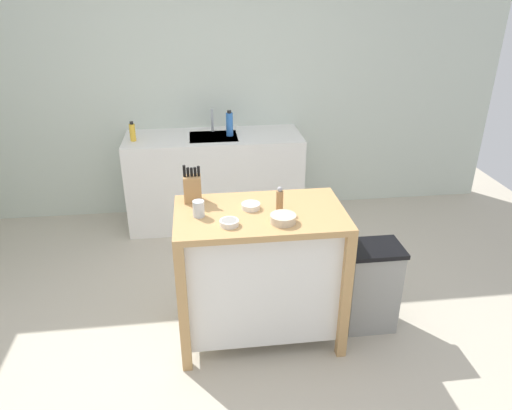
# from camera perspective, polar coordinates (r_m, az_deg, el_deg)

# --- Properties ---
(ground_plane) EXTENTS (6.85, 6.85, 0.00)m
(ground_plane) POSITION_cam_1_polar(r_m,az_deg,el_deg) (3.29, -3.44, -17.04)
(ground_plane) COLOR #BCB29E
(ground_plane) RESTS_ON ground
(wall_back) EXTENTS (5.85, 0.10, 2.60)m
(wall_back) POSITION_cam_1_polar(r_m,az_deg,el_deg) (4.75, -5.82, 14.24)
(wall_back) COLOR silver
(wall_back) RESTS_ON ground
(kitchen_island) EXTENTS (1.05, 0.61, 0.93)m
(kitchen_island) POSITION_cam_1_polar(r_m,az_deg,el_deg) (3.12, 0.46, -7.58)
(kitchen_island) COLOR tan
(kitchen_island) RESTS_ON ground
(knife_block) EXTENTS (0.11, 0.09, 0.24)m
(knife_block) POSITION_cam_1_polar(r_m,az_deg,el_deg) (3.04, -7.58, 2.05)
(knife_block) COLOR #AD7F4C
(knife_block) RESTS_ON kitchen_island
(bowl_ceramic_small) EXTENTS (0.11, 0.11, 0.03)m
(bowl_ceramic_small) POSITION_cam_1_polar(r_m,az_deg,el_deg) (2.75, -3.21, -2.10)
(bowl_ceramic_small) COLOR silver
(bowl_ceramic_small) RESTS_ON kitchen_island
(bowl_ceramic_wide) EXTENTS (0.12, 0.12, 0.03)m
(bowl_ceramic_wide) POSITION_cam_1_polar(r_m,az_deg,el_deg) (2.95, -0.62, -0.09)
(bowl_ceramic_wide) COLOR silver
(bowl_ceramic_wide) RESTS_ON kitchen_island
(bowl_stoneware_deep) EXTENTS (0.15, 0.15, 0.05)m
(bowl_stoneware_deep) POSITION_cam_1_polar(r_m,az_deg,el_deg) (2.78, 3.24, -1.60)
(bowl_stoneware_deep) COLOR beige
(bowl_stoneware_deep) RESTS_ON kitchen_island
(drinking_cup) EXTENTS (0.07, 0.07, 0.10)m
(drinking_cup) POSITION_cam_1_polar(r_m,az_deg,el_deg) (2.86, -6.85, -0.44)
(drinking_cup) COLOR silver
(drinking_cup) RESTS_ON kitchen_island
(pepper_grinder) EXTENTS (0.04, 0.04, 0.16)m
(pepper_grinder) POSITION_cam_1_polar(r_m,az_deg,el_deg) (2.90, 2.83, 0.64)
(pepper_grinder) COLOR #9E7042
(pepper_grinder) RESTS_ON kitchen_island
(trash_bin) EXTENTS (0.36, 0.28, 0.63)m
(trash_bin) POSITION_cam_1_polar(r_m,az_deg,el_deg) (3.40, 13.50, -9.38)
(trash_bin) COLOR gray
(trash_bin) RESTS_ON ground
(sink_counter) EXTENTS (1.65, 0.60, 0.88)m
(sink_counter) POSITION_cam_1_polar(r_m,az_deg,el_deg) (4.67, -4.90, 3.06)
(sink_counter) COLOR white
(sink_counter) RESTS_ON ground
(sink_faucet) EXTENTS (0.02, 0.02, 0.22)m
(sink_faucet) POSITION_cam_1_polar(r_m,az_deg,el_deg) (4.62, -5.24, 10.03)
(sink_faucet) COLOR #B7BCC1
(sink_faucet) RESTS_ON sink_counter
(bottle_spray_cleaner) EXTENTS (0.05, 0.05, 0.18)m
(bottle_spray_cleaner) POSITION_cam_1_polar(r_m,az_deg,el_deg) (4.47, -14.50, 8.42)
(bottle_spray_cleaner) COLOR yellow
(bottle_spray_cleaner) RESTS_ON sink_counter
(bottle_hand_soap) EXTENTS (0.06, 0.06, 0.24)m
(bottle_hand_soap) POSITION_cam_1_polar(r_m,az_deg,el_deg) (4.48, -3.17, 9.62)
(bottle_hand_soap) COLOR blue
(bottle_hand_soap) RESTS_ON sink_counter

